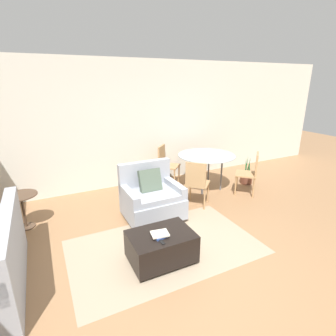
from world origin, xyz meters
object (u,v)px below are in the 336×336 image
book_stack (160,235)px  side_table (22,204)px  potted_plant_small (246,177)px  dining_table (206,158)px  dining_chair_near_right (251,171)px  tv_remote_primary (161,241)px  dining_chair_near_left (197,181)px  ottoman (161,246)px  armchair (152,198)px  dining_chair_far_left (166,162)px

book_stack → side_table: size_ratio=0.42×
potted_plant_small → dining_table: bearing=171.0°
dining_table → potted_plant_small: (1.04, -0.16, -0.54)m
book_stack → dining_chair_near_right: (2.64, 1.22, 0.08)m
tv_remote_primary → dining_chair_near_left: (1.35, 1.33, 0.10)m
tv_remote_primary → ottoman: bearing=66.0°
ottoman → side_table: (-1.64, 1.75, 0.19)m
armchair → dining_chair_far_left: size_ratio=1.07×
tv_remote_primary → armchair: bearing=72.1°
tv_remote_primary → potted_plant_small: 3.57m
potted_plant_small → dining_chair_near_right: bearing=-127.2°
armchair → ottoman: size_ratio=1.15×
ottoman → dining_table: 2.71m
tv_remote_primary → dining_chair_near_left: bearing=44.7°
dining_chair_far_left → book_stack: bearing=-117.3°
armchair → ottoman: 1.21m
armchair → book_stack: size_ratio=3.96×
book_stack → side_table: side_table is taller
armchair → dining_chair_far_left: bearing=55.5°
side_table → armchair: bearing=-16.8°
armchair → book_stack: armchair is taller
book_stack → dining_table: size_ratio=0.20×
book_stack → dining_chair_near_left: (1.31, 1.22, 0.08)m
dining_chair_near_right → dining_chair_far_left: bearing=135.0°
tv_remote_primary → dining_table: 2.85m
ottoman → book_stack: book_stack is taller
book_stack → tv_remote_primary: 0.12m
dining_table → dining_chair_near_right: dining_chair_near_right is taller
dining_chair_near_right → potted_plant_small: dining_chair_near_right is taller
armchair → side_table: size_ratio=1.65×
dining_chair_far_left → potted_plant_small: 1.93m
ottoman → potted_plant_small: size_ratio=1.26×
tv_remote_primary → dining_chair_far_left: bearing=63.1°
tv_remote_primary → dining_chair_near_right: (2.67, 1.33, 0.10)m
armchair → dining_chair_far_left: (0.92, 1.34, 0.16)m
ottoman → book_stack: size_ratio=3.43×
book_stack → dining_chair_far_left: (1.31, 2.54, 0.08)m
book_stack → dining_chair_near_right: bearing=24.7°
armchair → dining_table: bearing=23.2°
side_table → dining_chair_near_right: size_ratio=0.65×
ottoman → tv_remote_primary: bearing=-114.0°
tv_remote_primary → potted_plant_small: bearing=31.0°
book_stack → dining_chair_far_left: size_ratio=0.27×
book_stack → dining_chair_near_left: 1.79m
ottoman → dining_table: dining_table is taller
armchair → dining_chair_near_left: size_ratio=1.07×
dining_chair_near_left → dining_table: bearing=45.0°
ottoman → dining_chair_near_left: size_ratio=0.93×
ottoman → side_table: 2.41m
dining_chair_near_left → potted_plant_small: dining_chair_near_left is taller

